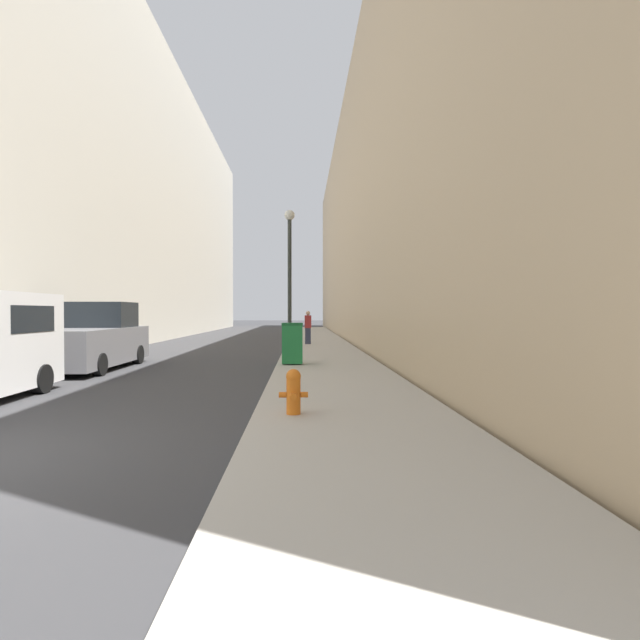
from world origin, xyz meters
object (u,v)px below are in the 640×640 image
Objects in this scene: trash_bin at (292,343)px; pedestrian_on_sidewalk at (308,327)px; fire_hydrant at (293,390)px; pickup_truck at (92,341)px; lamppost at (290,271)px.

trash_bin is 0.77× the size of pedestrian_on_sidewalk.
pedestrian_on_sidewalk is (0.45, 17.50, 0.47)m from fire_hydrant.
pedestrian_on_sidewalk is (6.90, 9.60, 0.11)m from pickup_truck.
pickup_truck reaches higher than fire_hydrant.
fire_hydrant is 10.20m from pickup_truck.
fire_hydrant is 0.14× the size of pickup_truck.
trash_bin is 9.88m from pedestrian_on_sidewalk.
pickup_truck is (-6.44, 7.89, 0.36)m from fire_hydrant.
pedestrian_on_sidewalk is at bearing 82.52° from lamppost.
pedestrian_on_sidewalk is at bearing 86.45° from trash_bin.
pickup_truck is (-6.11, -3.59, -2.48)m from lamppost.
lamppost is at bearing 91.68° from fire_hydrant.
pickup_truck reaches higher than pedestrian_on_sidewalk.
lamppost reaches higher than pedestrian_on_sidewalk.
pedestrian_on_sidewalk is (0.79, 6.02, -2.37)m from lamppost.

